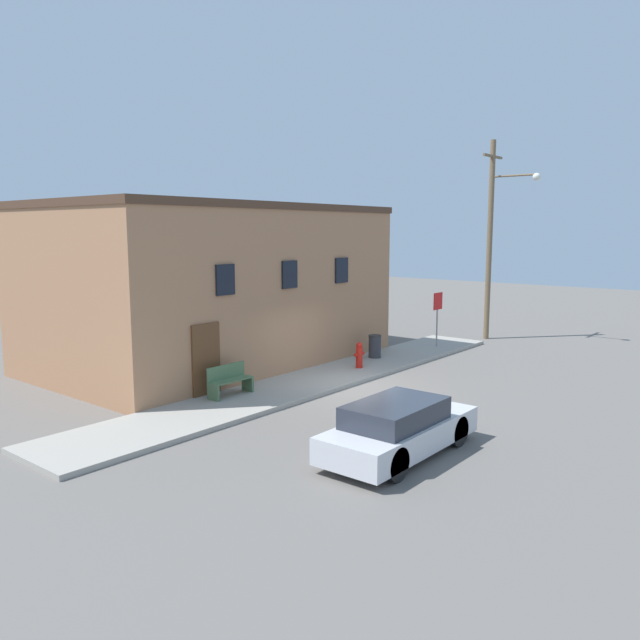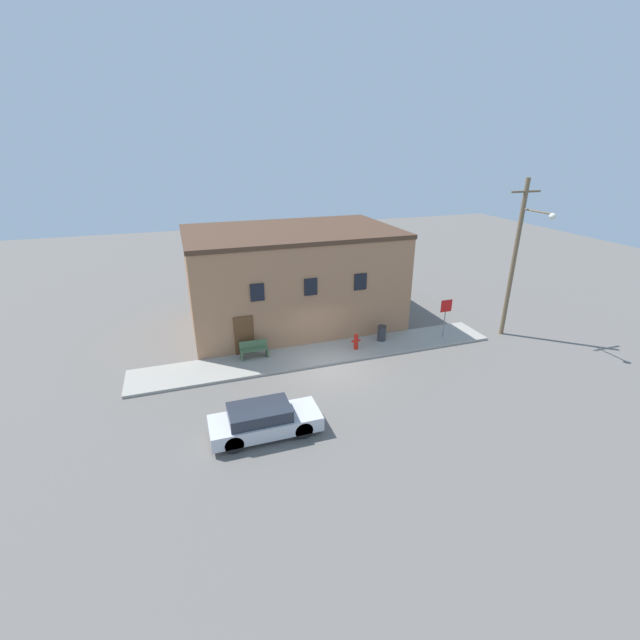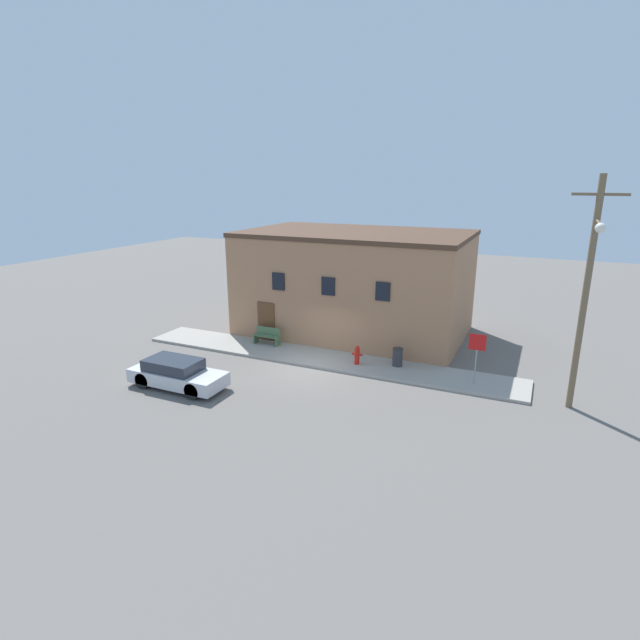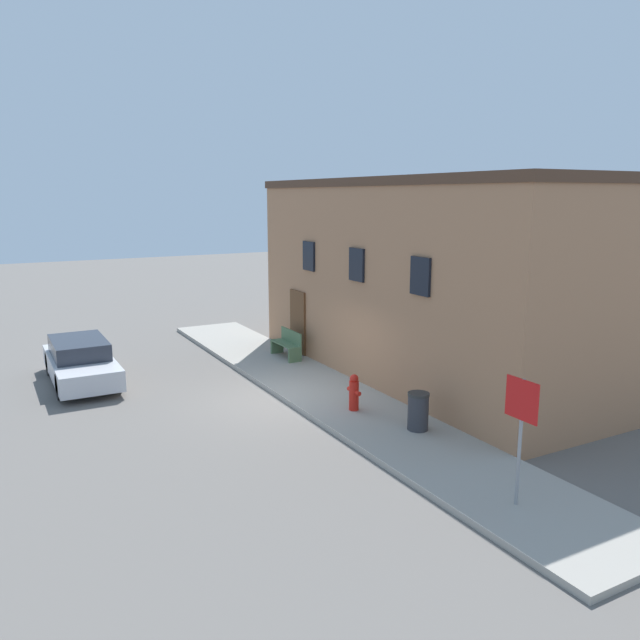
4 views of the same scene
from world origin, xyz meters
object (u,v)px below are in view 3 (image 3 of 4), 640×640
(utility_pole, at_px, (586,289))
(stop_sign, at_px, (477,349))
(fire_hydrant, at_px, (357,355))
(bench, at_px, (267,336))
(trash_bin, at_px, (398,357))
(parked_car, at_px, (177,374))

(utility_pole, bearing_deg, stop_sign, 170.13)
(fire_hydrant, height_order, bench, fire_hydrant)
(fire_hydrant, bearing_deg, stop_sign, -0.91)
(trash_bin, bearing_deg, fire_hydrant, -162.32)
(stop_sign, height_order, bench, stop_sign)
(utility_pole, bearing_deg, bench, 174.04)
(fire_hydrant, xyz_separation_m, trash_bin, (1.78, 0.57, -0.02))
(parked_car, bearing_deg, trash_bin, 37.25)
(fire_hydrant, xyz_separation_m, bench, (-5.30, 0.77, -0.02))
(parked_car, bearing_deg, fire_hydrant, 41.68)
(stop_sign, bearing_deg, trash_bin, 169.55)
(trash_bin, bearing_deg, stop_sign, -10.45)
(trash_bin, distance_m, utility_pole, 8.37)
(fire_hydrant, xyz_separation_m, stop_sign, (5.32, -0.08, 1.09))
(bench, bearing_deg, fire_hydrant, -8.27)
(stop_sign, height_order, utility_pole, utility_pole)
(stop_sign, xyz_separation_m, bench, (-10.62, 0.85, -1.11))
(utility_pole, xyz_separation_m, parked_car, (-15.00, -4.67, -4.08))
(fire_hydrant, relative_size, utility_pole, 0.10)
(trash_bin, height_order, parked_car, parked_car)
(fire_hydrant, distance_m, parked_car, 8.10)
(stop_sign, bearing_deg, bench, 175.40)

